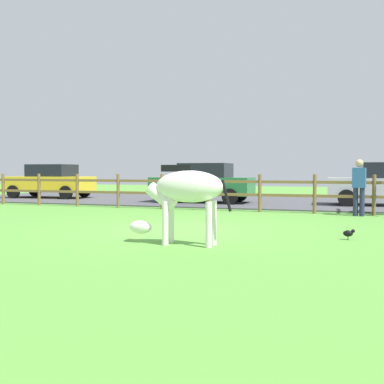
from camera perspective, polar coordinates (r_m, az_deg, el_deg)
ground_plane at (r=10.48m, az=-1.92°, el=-4.56°), size 60.00×60.00×0.00m
parking_asphalt at (r=19.39m, az=8.29°, el=-1.22°), size 28.00×7.40×0.05m
paddock_fence at (r=15.40m, az=2.11°, el=0.27°), size 20.46×0.11×1.20m
zebra at (r=8.16m, az=-0.89°, el=-0.06°), size 1.93×0.49×1.41m
crow_on_grass at (r=9.33m, az=18.63°, el=-4.79°), size 0.21×0.10×0.20m
parked_car_green at (r=18.63m, az=1.36°, el=1.17°), size 4.04×1.96×1.56m
parked_car_yellow at (r=22.80m, az=-16.97°, el=1.32°), size 4.12×2.14×1.56m
visitor_near_fence at (r=14.24m, az=19.77°, el=0.84°), size 0.39×0.27×1.64m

